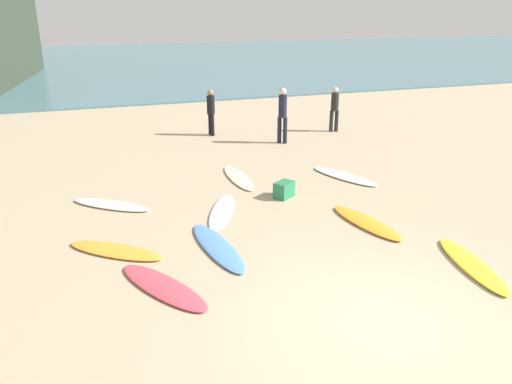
{
  "coord_description": "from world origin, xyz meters",
  "views": [
    {
      "loc": [
        -3.91,
        -5.29,
        4.41
      ],
      "look_at": [
        -0.21,
        5.2,
        0.3
      ],
      "focal_mm": 35.52,
      "sensor_mm": 36.0,
      "label": 1
    }
  ],
  "objects_px": {
    "surfboard_2": "(222,212)",
    "beachgoer_mid": "(211,110)",
    "surfboard_0": "(367,222)",
    "surfboard_5": "(163,287)",
    "surfboard_7": "(344,176)",
    "surfboard_3": "(111,205)",
    "surfboard_1": "(218,247)",
    "beachgoer_near": "(283,112)",
    "beachgoer_far": "(335,107)",
    "surfboard_4": "(238,178)",
    "surfboard_8": "(116,251)",
    "beach_cooler": "(284,190)",
    "surfboard_6": "(472,265)"
  },
  "relations": [
    {
      "from": "surfboard_5",
      "to": "surfboard_7",
      "type": "height_order",
      "value": "same"
    },
    {
      "from": "surfboard_0",
      "to": "beachgoer_near",
      "type": "xyz_separation_m",
      "value": [
        0.87,
        6.93,
        1.01
      ]
    },
    {
      "from": "surfboard_3",
      "to": "beachgoer_near",
      "type": "xyz_separation_m",
      "value": [
        5.96,
        4.04,
        1.02
      ]
    },
    {
      "from": "surfboard_5",
      "to": "beachgoer_near",
      "type": "relative_size",
      "value": 1.14
    },
    {
      "from": "beachgoer_near",
      "to": "beachgoer_far",
      "type": "distance_m",
      "value": 2.62
    },
    {
      "from": "surfboard_4",
      "to": "surfboard_6",
      "type": "height_order",
      "value": "surfboard_6"
    },
    {
      "from": "surfboard_2",
      "to": "beachgoer_mid",
      "type": "xyz_separation_m",
      "value": [
        1.64,
        7.17,
        0.87
      ]
    },
    {
      "from": "beachgoer_near",
      "to": "surfboard_0",
      "type": "bearing_deg",
      "value": 121.21
    },
    {
      "from": "surfboard_2",
      "to": "surfboard_6",
      "type": "relative_size",
      "value": 1.01
    },
    {
      "from": "surfboard_0",
      "to": "surfboard_2",
      "type": "bearing_deg",
      "value": -40.06
    },
    {
      "from": "beachgoer_near",
      "to": "beach_cooler",
      "type": "bearing_deg",
      "value": 106.69
    },
    {
      "from": "surfboard_5",
      "to": "surfboard_7",
      "type": "xyz_separation_m",
      "value": [
        5.65,
        4.13,
        -0.0
      ]
    },
    {
      "from": "surfboard_0",
      "to": "surfboard_4",
      "type": "relative_size",
      "value": 0.96
    },
    {
      "from": "surfboard_3",
      "to": "beachgoer_far",
      "type": "bearing_deg",
      "value": 159.83
    },
    {
      "from": "beachgoer_mid",
      "to": "beach_cooler",
      "type": "distance_m",
      "value": 6.75
    },
    {
      "from": "surfboard_1",
      "to": "surfboard_6",
      "type": "height_order",
      "value": "surfboard_6"
    },
    {
      "from": "surfboard_0",
      "to": "surfboard_4",
      "type": "height_order",
      "value": "surfboard_0"
    },
    {
      "from": "surfboard_1",
      "to": "surfboard_2",
      "type": "height_order",
      "value": "surfboard_1"
    },
    {
      "from": "surfboard_2",
      "to": "beachgoer_far",
      "type": "bearing_deg",
      "value": -110.5
    },
    {
      "from": "surfboard_1",
      "to": "surfboard_2",
      "type": "xyz_separation_m",
      "value": [
        0.57,
        1.7,
        -0.01
      ]
    },
    {
      "from": "surfboard_2",
      "to": "beachgoer_far",
      "type": "distance_m",
      "value": 8.74
    },
    {
      "from": "surfboard_0",
      "to": "beachgoer_far",
      "type": "height_order",
      "value": "beachgoer_far"
    },
    {
      "from": "surfboard_4",
      "to": "surfboard_8",
      "type": "relative_size",
      "value": 1.09
    },
    {
      "from": "surfboard_4",
      "to": "beachgoer_near",
      "type": "xyz_separation_m",
      "value": [
        2.55,
        3.13,
        1.02
      ]
    },
    {
      "from": "surfboard_0",
      "to": "surfboard_3",
      "type": "distance_m",
      "value": 5.85
    },
    {
      "from": "surfboard_1",
      "to": "beachgoer_far",
      "type": "relative_size",
      "value": 1.43
    },
    {
      "from": "surfboard_3",
      "to": "surfboard_7",
      "type": "height_order",
      "value": "surfboard_3"
    },
    {
      "from": "surfboard_7",
      "to": "beachgoer_mid",
      "type": "xyz_separation_m",
      "value": [
        -2.19,
        5.86,
        0.87
      ]
    },
    {
      "from": "surfboard_8",
      "to": "surfboard_1",
      "type": "bearing_deg",
      "value": 114.47
    },
    {
      "from": "surfboard_7",
      "to": "surfboard_8",
      "type": "relative_size",
      "value": 1.08
    },
    {
      "from": "surfboard_6",
      "to": "surfboard_7",
      "type": "bearing_deg",
      "value": 98.25
    },
    {
      "from": "beachgoer_near",
      "to": "beachgoer_far",
      "type": "relative_size",
      "value": 1.14
    },
    {
      "from": "surfboard_4",
      "to": "beachgoer_mid",
      "type": "xyz_separation_m",
      "value": [
        0.57,
        5.01,
        0.87
      ]
    },
    {
      "from": "surfboard_1",
      "to": "beachgoer_mid",
      "type": "relative_size",
      "value": 1.43
    },
    {
      "from": "beachgoer_far",
      "to": "surfboard_0",
      "type": "bearing_deg",
      "value": -103.14
    },
    {
      "from": "surfboard_0",
      "to": "surfboard_5",
      "type": "xyz_separation_m",
      "value": [
        -4.56,
        -1.18,
        -0.01
      ]
    },
    {
      "from": "surfboard_7",
      "to": "beachgoer_near",
      "type": "distance_m",
      "value": 4.12
    },
    {
      "from": "surfboard_0",
      "to": "surfboard_4",
      "type": "xyz_separation_m",
      "value": [
        -1.68,
        3.8,
        -0.01
      ]
    },
    {
      "from": "surfboard_4",
      "to": "surfboard_6",
      "type": "bearing_deg",
      "value": -67.51
    },
    {
      "from": "surfboard_5",
      "to": "surfboard_6",
      "type": "distance_m",
      "value": 5.46
    },
    {
      "from": "beachgoer_near",
      "to": "surfboard_5",
      "type": "bearing_deg",
      "value": 94.55
    },
    {
      "from": "surfboard_1",
      "to": "surfboard_4",
      "type": "xyz_separation_m",
      "value": [
        1.64,
        3.86,
        -0.0
      ]
    },
    {
      "from": "surfboard_2",
      "to": "beachgoer_far",
      "type": "xyz_separation_m",
      "value": [
        6.07,
        6.23,
        0.87
      ]
    },
    {
      "from": "surfboard_4",
      "to": "beach_cooler",
      "type": "bearing_deg",
      "value": -69.35
    },
    {
      "from": "surfboard_3",
      "to": "surfboard_2",
      "type": "bearing_deg",
      "value": 101.02
    },
    {
      "from": "surfboard_4",
      "to": "beachgoer_far",
      "type": "xyz_separation_m",
      "value": [
        5.0,
        4.07,
        0.87
      ]
    },
    {
      "from": "beachgoer_mid",
      "to": "surfboard_3",
      "type": "bearing_deg",
      "value": -40.91
    },
    {
      "from": "surfboard_3",
      "to": "beachgoer_near",
      "type": "bearing_deg",
      "value": 163.34
    },
    {
      "from": "surfboard_1",
      "to": "surfboard_8",
      "type": "xyz_separation_m",
      "value": [
        -1.87,
        0.49,
        0.0
      ]
    },
    {
      "from": "surfboard_0",
      "to": "surfboard_3",
      "type": "height_order",
      "value": "surfboard_0"
    }
  ]
}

